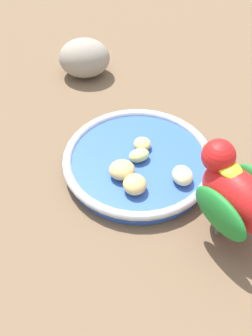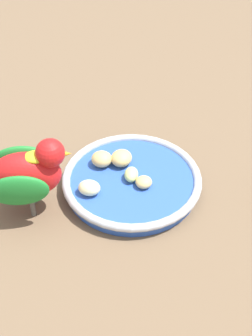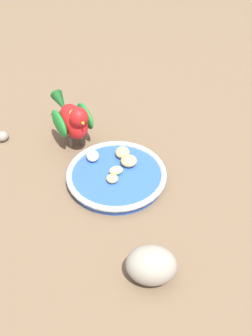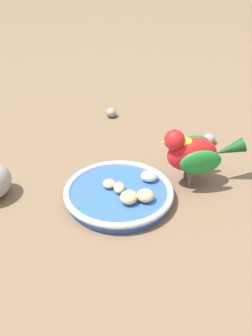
{
  "view_description": "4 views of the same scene",
  "coord_description": "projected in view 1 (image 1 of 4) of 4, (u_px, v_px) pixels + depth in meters",
  "views": [
    {
      "loc": [
        -0.45,
        0.15,
        0.51
      ],
      "look_at": [
        -0.02,
        0.02,
        0.04
      ],
      "focal_mm": 50.43,
      "sensor_mm": 36.0,
      "label": 1
    },
    {
      "loc": [
        0.12,
        -0.58,
        0.56
      ],
      "look_at": [
        -0.0,
        -0.0,
        0.04
      ],
      "focal_mm": 53.62,
      "sensor_mm": 36.0,
      "label": 2
    },
    {
      "loc": [
        0.67,
        -0.1,
        0.65
      ],
      "look_at": [
        0.03,
        0.01,
        0.05
      ],
      "focal_mm": 44.57,
      "sensor_mm": 36.0,
      "label": 3
    },
    {
      "loc": [
        -0.09,
        0.65,
        0.52
      ],
      "look_at": [
        -0.0,
        -0.03,
        0.07
      ],
      "focal_mm": 44.48,
      "sensor_mm": 36.0,
      "label": 4
    }
  ],
  "objects": [
    {
      "name": "apple_piece_2",
      "position": [
        139.0,
        155.0,
        0.68
      ],
      "size": [
        0.03,
        0.03,
        0.02
      ],
      "primitive_type": "ellipsoid",
      "rotation": [
        0.0,
        0.0,
        1.7
      ],
      "color": "#C6D17A",
      "rests_on": "feeding_bowl"
    },
    {
      "name": "apple_piece_1",
      "position": [
        142.0,
        144.0,
        0.7
      ],
      "size": [
        0.04,
        0.04,
        0.02
      ],
      "primitive_type": "ellipsoid",
      "rotation": [
        0.0,
        0.0,
        3.93
      ],
      "color": "tan",
      "rests_on": "feeding_bowl"
    },
    {
      "name": "apple_piece_0",
      "position": [
        182.0,
        175.0,
        0.65
      ],
      "size": [
        0.03,
        0.03,
        0.02
      ],
      "primitive_type": "ellipsoid",
      "rotation": [
        0.0,
        0.0,
        6.26
      ],
      "color": "beige",
      "rests_on": "feeding_bowl"
    },
    {
      "name": "apple_piece_3",
      "position": [
        135.0,
        184.0,
        0.64
      ],
      "size": [
        0.04,
        0.04,
        0.02
      ],
      "primitive_type": "ellipsoid",
      "rotation": [
        0.0,
        0.0,
        2.98
      ],
      "color": "tan",
      "rests_on": "feeding_bowl"
    },
    {
      "name": "apple_piece_4",
      "position": [
        122.0,
        170.0,
        0.65
      ],
      "size": [
        0.04,
        0.04,
        0.02
      ],
      "primitive_type": "ellipsoid",
      "rotation": [
        0.0,
        0.0,
        4.57
      ],
      "color": "tan",
      "rests_on": "feeding_bowl"
    },
    {
      "name": "rock_large",
      "position": [
        84.0,
        58.0,
        0.84
      ],
      "size": [
        0.09,
        0.11,
        0.07
      ],
      "primitive_type": "ellipsoid",
      "rotation": [
        0.0,
        0.0,
        1.31
      ],
      "color": "gray",
      "rests_on": "ground_plane"
    },
    {
      "name": "parrot",
      "position": [
        239.0,
        197.0,
        0.56
      ],
      "size": [
        0.18,
        0.11,
        0.13
      ],
      "rotation": [
        0.0,
        0.0,
        0.3
      ],
      "color": "#59544C",
      "rests_on": "ground_plane"
    },
    {
      "name": "ground_plane",
      "position": [
        135.0,
        174.0,
        0.69
      ],
      "size": [
        4.0,
        4.0,
        0.0
      ],
      "primitive_type": "plane",
      "color": "brown"
    },
    {
      "name": "feeding_bowl",
      "position": [
        138.0,
        162.0,
        0.69
      ],
      "size": [
        0.22,
        0.22,
        0.03
      ],
      "color": "#2D56B7",
      "rests_on": "ground_plane"
    }
  ]
}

